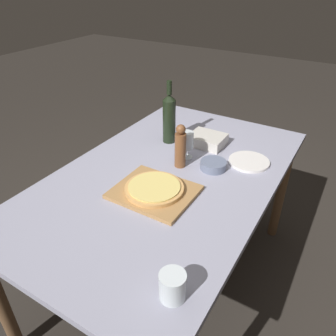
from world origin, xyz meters
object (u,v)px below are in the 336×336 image
at_px(wine_glass, 187,141).
at_px(pizza, 154,188).
at_px(wine_bottle, 169,118).
at_px(pepper_mill, 180,147).
at_px(small_bowl, 213,165).

bearing_deg(wine_glass, pizza, -84.78).
distance_m(wine_bottle, wine_glass, 0.21).
relative_size(pizza, pepper_mill, 1.16).
bearing_deg(wine_bottle, wine_glass, -33.45).
distance_m(wine_bottle, small_bowl, 0.39).
height_order(pizza, small_bowl, same).
xyz_separation_m(pepper_mill, wine_glass, (-0.01, 0.09, -0.01)).
height_order(wine_bottle, wine_glass, wine_bottle).
distance_m(pepper_mill, wine_glass, 0.09).
xyz_separation_m(wine_glass, small_bowl, (0.17, -0.03, -0.08)).
bearing_deg(wine_bottle, pizza, -66.40).
bearing_deg(wine_bottle, small_bowl, -22.58).
height_order(pepper_mill, small_bowl, pepper_mill).
bearing_deg(pizza, wine_glass, 95.22).
height_order(pizza, wine_bottle, wine_bottle).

